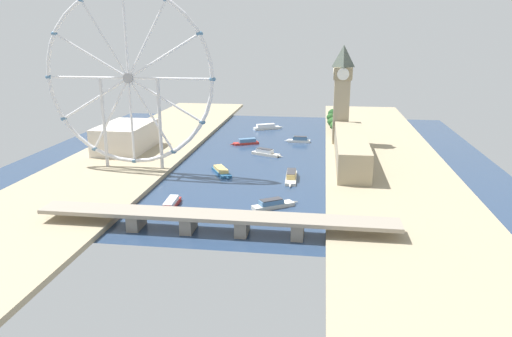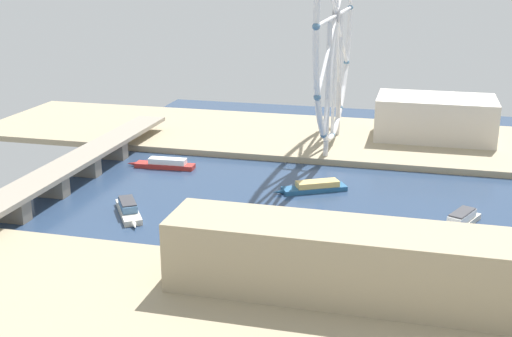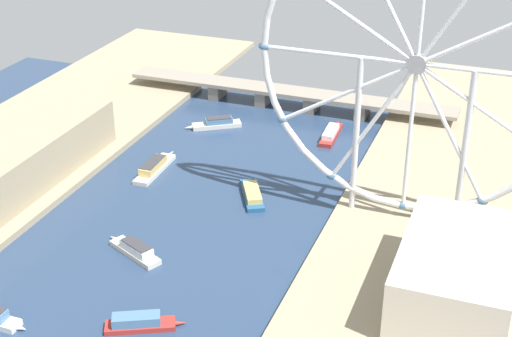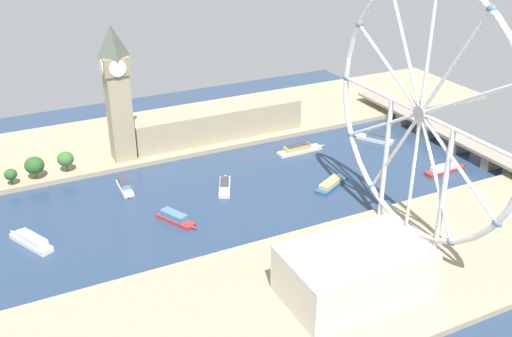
# 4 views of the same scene
# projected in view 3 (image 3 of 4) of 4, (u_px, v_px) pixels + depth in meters

# --- Properties ---
(ground_plane) EXTENTS (371.40, 371.40, 0.00)m
(ground_plane) POSITION_uv_depth(u_px,v_px,m) (147.00, 263.00, 283.05)
(ground_plane) COLOR navy
(riverbank_right) EXTENTS (90.00, 520.00, 3.00)m
(riverbank_right) POSITION_uv_depth(u_px,v_px,m) (419.00, 320.00, 250.75)
(riverbank_right) COLOR tan
(riverbank_right) RESTS_ON ground_plane
(parliament_block) EXTENTS (22.00, 118.43, 20.41)m
(parliament_block) POSITION_uv_depth(u_px,v_px,m) (21.00, 168.00, 323.67)
(parliament_block) COLOR tan
(parliament_block) RESTS_ON riverbank_left
(ferris_wheel) EXTENTS (123.97, 3.20, 125.42)m
(ferris_wheel) POSITION_uv_depth(u_px,v_px,m) (417.00, 65.00, 279.72)
(ferris_wheel) COLOR silver
(ferris_wheel) RESTS_ON riverbank_right
(riverside_hall) EXTENTS (36.78, 60.31, 21.70)m
(riverside_hall) POSITION_uv_depth(u_px,v_px,m) (456.00, 273.00, 253.01)
(riverside_hall) COLOR beige
(riverside_hall) RESTS_ON riverbank_right
(river_bridge) EXTENTS (183.40, 15.38, 9.90)m
(river_bridge) POSITION_uv_depth(u_px,v_px,m) (288.00, 94.00, 417.39)
(river_bridge) COLOR gray
(river_bridge) RESTS_ON ground_plane
(tour_boat_0) EXTENTS (27.09, 19.79, 5.34)m
(tour_boat_0) POSITION_uv_depth(u_px,v_px,m) (217.00, 123.00, 394.65)
(tour_boat_0) COLOR beige
(tour_boat_0) RESTS_ON ground_plane
(tour_boat_1) EXTENTS (25.71, 15.99, 5.15)m
(tour_boat_1) POSITION_uv_depth(u_px,v_px,m) (139.00, 323.00, 248.33)
(tour_boat_1) COLOR #B22D28
(tour_boat_1) RESTS_ON ground_plane
(tour_boat_2) EXTENTS (19.32, 30.11, 4.27)m
(tour_boat_2) POSITION_uv_depth(u_px,v_px,m) (252.00, 194.00, 327.48)
(tour_boat_2) COLOR #235684
(tour_boat_2) RESTS_ON ground_plane
(tour_boat_4) EXTENTS (7.99, 36.47, 5.69)m
(tour_boat_4) POSITION_uv_depth(u_px,v_px,m) (154.00, 167.00, 349.16)
(tour_boat_4) COLOR beige
(tour_boat_4) RESTS_ON ground_plane
(tour_boat_5) EXTENTS (27.68, 16.04, 5.50)m
(tour_boat_5) POSITION_uv_depth(u_px,v_px,m) (135.00, 250.00, 287.17)
(tour_boat_5) COLOR beige
(tour_boat_5) RESTS_ON ground_plane
(tour_boat_7) EXTENTS (7.63, 32.86, 4.68)m
(tour_boat_7) POSITION_uv_depth(u_px,v_px,m) (331.00, 133.00, 383.75)
(tour_boat_7) COLOR #B22D28
(tour_boat_7) RESTS_ON ground_plane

